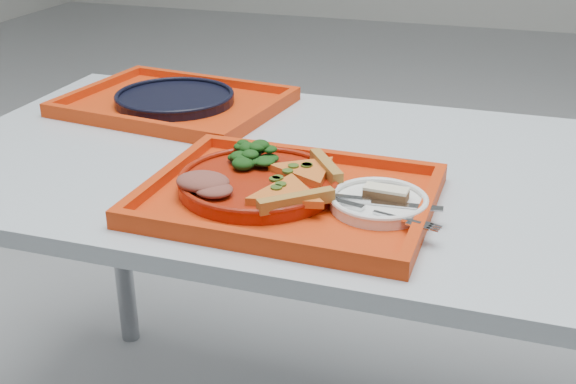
{
  "coord_description": "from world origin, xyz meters",
  "views": [
    {
      "loc": [
        0.24,
        -1.17,
        1.25
      ],
      "look_at": [
        -0.07,
        -0.2,
        0.78
      ],
      "focal_mm": 45.0,
      "sensor_mm": 36.0,
      "label": 1
    }
  ],
  "objects_px": {
    "tray_far": "(175,106)",
    "dessert_bar": "(386,193)",
    "tray_main": "(289,200)",
    "dinner_plate": "(259,184)",
    "navy_plate": "(175,99)"
  },
  "relations": [
    {
      "from": "tray_main",
      "to": "dinner_plate",
      "type": "xyz_separation_m",
      "value": [
        -0.06,
        0.01,
        0.02
      ]
    },
    {
      "from": "tray_main",
      "to": "navy_plate",
      "type": "relative_size",
      "value": 1.73
    },
    {
      "from": "tray_far",
      "to": "navy_plate",
      "type": "distance_m",
      "value": 0.01
    },
    {
      "from": "tray_main",
      "to": "navy_plate",
      "type": "height_order",
      "value": "navy_plate"
    },
    {
      "from": "tray_far",
      "to": "dessert_bar",
      "type": "height_order",
      "value": "dessert_bar"
    },
    {
      "from": "dinner_plate",
      "to": "dessert_bar",
      "type": "relative_size",
      "value": 3.77
    },
    {
      "from": "dinner_plate",
      "to": "navy_plate",
      "type": "distance_m",
      "value": 0.5
    },
    {
      "from": "tray_far",
      "to": "dessert_bar",
      "type": "relative_size",
      "value": 6.52
    },
    {
      "from": "tray_main",
      "to": "tray_far",
      "type": "xyz_separation_m",
      "value": [
        -0.39,
        0.39,
        0.0
      ]
    },
    {
      "from": "tray_main",
      "to": "tray_far",
      "type": "distance_m",
      "value": 0.55
    },
    {
      "from": "tray_main",
      "to": "dessert_bar",
      "type": "bearing_deg",
      "value": 4.54
    },
    {
      "from": "dessert_bar",
      "to": "navy_plate",
      "type": "bearing_deg",
      "value": 148.55
    },
    {
      "from": "navy_plate",
      "to": "dessert_bar",
      "type": "xyz_separation_m",
      "value": [
        0.54,
        -0.38,
        0.02
      ]
    },
    {
      "from": "navy_plate",
      "to": "dessert_bar",
      "type": "distance_m",
      "value": 0.66
    },
    {
      "from": "dessert_bar",
      "to": "dinner_plate",
      "type": "bearing_deg",
      "value": -176.92
    }
  ]
}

